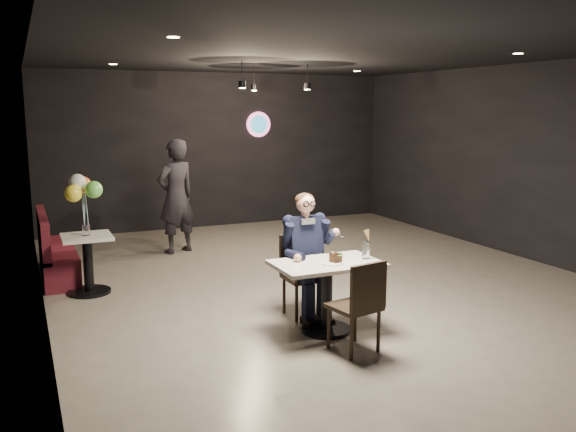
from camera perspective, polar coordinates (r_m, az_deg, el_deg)
name	(u,v)px	position (r m, az deg, el deg)	size (l,w,h in m)	color
floor	(324,282)	(8.28, 3.41, -6.21)	(9.00, 9.00, 0.00)	slate
wall_sign	(258,124)	(12.37, -2.78, 8.56)	(0.50, 0.06, 0.50)	pink
pendant_lights	(267,72)	(9.79, -1.94, 13.34)	(1.40, 1.20, 0.36)	black
main_table	(327,297)	(6.42, 3.63, -7.57)	(1.10, 0.70, 0.75)	silver
chair_far	(304,276)	(6.87, 1.51, -5.64)	(0.42, 0.46, 0.92)	black
chair_near	(354,305)	(5.93, 6.18, -8.26)	(0.42, 0.46, 0.92)	black
seated_man	(304,254)	(6.80, 1.52, -3.53)	(0.60, 0.80, 1.44)	black
dessert_plate	(332,263)	(6.25, 4.17, -4.43)	(0.23, 0.23, 0.01)	white
cake_slice	(336,258)	(6.28, 4.49, -3.95)	(0.11, 0.09, 0.08)	black
mint_leaf	(341,255)	(6.22, 4.95, -3.69)	(0.06, 0.04, 0.01)	#388C2E
sundae_glass	(366,250)	(6.48, 7.29, -3.19)	(0.08, 0.08, 0.18)	silver
wafer_cone	(368,236)	(6.44, 7.48, -1.86)	(0.07, 0.07, 0.13)	tan
booth_bench	(57,245)	(9.04, -20.77, -2.54)	(0.45, 1.80, 0.90)	#4D101A
side_table	(88,264)	(8.10, -18.19, -4.32)	(0.60, 0.60, 0.75)	silver
balloon_vase	(86,230)	(8.01, -18.36, -1.25)	(0.09, 0.09, 0.14)	silver
balloon_bunch	(84,198)	(7.94, -18.52, 1.61)	(0.39, 0.39, 0.65)	yellow
passerby	(176,196)	(9.96, -10.42, 1.81)	(0.67, 0.44, 1.84)	black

